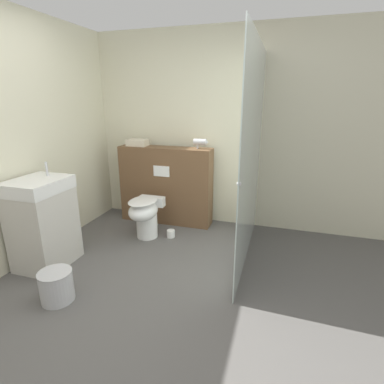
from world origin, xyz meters
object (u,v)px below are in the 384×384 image
Objects in this scene: waste_bin at (57,286)px; sink_vanity at (43,223)px; toilet at (145,214)px; hair_drier at (201,142)px.

sink_vanity is at bearing 137.51° from waste_bin.
toilet is 1.12m from sink_vanity.
toilet is at bearing 81.64° from waste_bin.
hair_drier reaches higher than sink_vanity.
hair_drier is (1.23, 1.46, 0.67)m from sink_vanity.
hair_drier reaches higher than waste_bin.
sink_vanity is 5.52× the size of hair_drier.
sink_vanity is at bearing -129.38° from toilet.
waste_bin is (-0.72, -1.93, -0.99)m from hair_drier.
toilet reaches higher than waste_bin.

